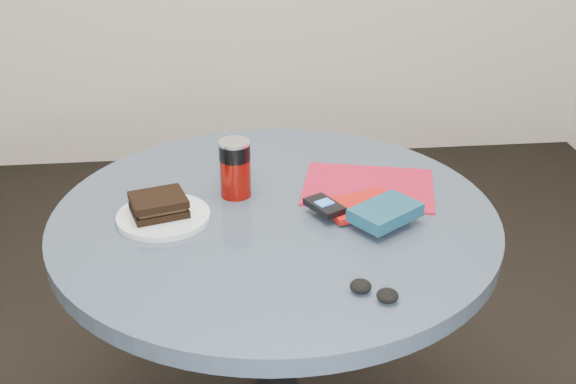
{
  "coord_description": "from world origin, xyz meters",
  "views": [
    {
      "loc": [
        -0.12,
        -1.42,
        1.53
      ],
      "look_at": [
        0.03,
        0.0,
        0.8
      ],
      "focal_mm": 45.0,
      "sensor_mm": 36.0,
      "label": 1
    }
  ],
  "objects": [
    {
      "name": "magazine",
      "position": [
        0.23,
        0.1,
        0.75
      ],
      "size": [
        0.35,
        0.3,
        0.01
      ],
      "primitive_type": "cube",
      "rotation": [
        0.0,
        0.0,
        -0.25
      ],
      "color": "maroon",
      "rests_on": "table"
    },
    {
      "name": "mp3_player",
      "position": [
        0.11,
        -0.03,
        0.78
      ],
      "size": [
        0.09,
        0.11,
        0.02
      ],
      "color": "black",
      "rests_on": "red_book"
    },
    {
      "name": "headphones",
      "position": [
        0.15,
        -0.34,
        0.76
      ],
      "size": [
        0.1,
        0.09,
        0.02
      ],
      "color": "black",
      "rests_on": "table"
    },
    {
      "name": "pepper_grinder",
      "position": [
        -0.08,
        0.19,
        0.8
      ],
      "size": [
        0.05,
        0.05,
        0.1
      ],
      "color": "#3D331A",
      "rests_on": "table"
    },
    {
      "name": "plate",
      "position": [
        -0.25,
        -0.01,
        0.76
      ],
      "size": [
        0.24,
        0.24,
        0.01
      ],
      "primitive_type": "cylinder",
      "rotation": [
        0.0,
        0.0,
        0.19
      ],
      "color": "silver",
      "rests_on": "table"
    },
    {
      "name": "table",
      "position": [
        0.0,
        0.0,
        0.59
      ],
      "size": [
        1.0,
        1.0,
        0.75
      ],
      "color": "black",
      "rests_on": "ground"
    },
    {
      "name": "novel",
      "position": [
        0.23,
        -0.08,
        0.78
      ],
      "size": [
        0.17,
        0.16,
        0.03
      ],
      "primitive_type": "cube",
      "rotation": [
        0.0,
        0.0,
        0.61
      ],
      "color": "navy",
      "rests_on": "red_book"
    },
    {
      "name": "soda_can",
      "position": [
        -0.08,
        0.1,
        0.82
      ],
      "size": [
        0.08,
        0.08,
        0.14
      ],
      "color": "#740A05",
      "rests_on": "table"
    },
    {
      "name": "red_book",
      "position": [
        0.2,
        -0.01,
        0.76
      ],
      "size": [
        0.19,
        0.15,
        0.01
      ],
      "primitive_type": "cube",
      "rotation": [
        0.0,
        0.0,
        0.29
      ],
      "color": "#A60F0D",
      "rests_on": "magazine"
    },
    {
      "name": "sandwich",
      "position": [
        -0.26,
        -0.0,
        0.78
      ],
      "size": [
        0.14,
        0.13,
        0.04
      ],
      "color": "black",
      "rests_on": "plate"
    }
  ]
}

